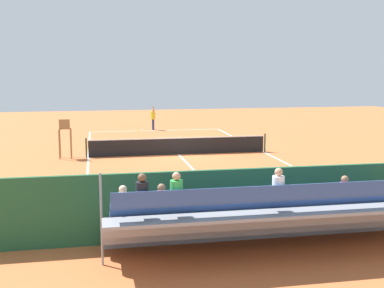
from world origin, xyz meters
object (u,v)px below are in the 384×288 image
object	(u,v)px
equipment_bag	(264,222)
courtside_bench	(316,206)
tennis_net	(179,146)
tennis_racket	(142,130)
bleacher_stand	(267,217)
umpire_chair	(65,134)
tennis_ball_far	(139,131)
tennis_ball_near	(187,134)
tennis_player	(153,117)

from	to	relation	value
equipment_bag	courtside_bench	bearing A→B (deg)	-175.87
tennis_net	equipment_bag	xyz separation A→B (m)	(-0.44, 13.40, -0.32)
tennis_racket	bleacher_stand	bearing A→B (deg)	91.65
bleacher_stand	courtside_bench	size ratio (longest dim) A/B	5.03
umpire_chair	tennis_ball_far	size ratio (longest dim) A/B	32.42
umpire_chair	tennis_ball_far	xyz separation A→B (m)	(-4.89, -10.86, -1.28)
tennis_racket	tennis_ball_near	world-z (taller)	tennis_ball_near
tennis_racket	umpire_chair	bearing A→B (deg)	65.88
tennis_net	tennis_ball_far	size ratio (longest dim) A/B	156.06
courtside_bench	equipment_bag	size ratio (longest dim) A/B	2.00
courtside_bench	equipment_bag	distance (m)	1.82
tennis_player	tennis_net	bearing A→B (deg)	90.61
tennis_net	courtside_bench	distance (m)	13.46
bleacher_stand	equipment_bag	size ratio (longest dim) A/B	10.07
equipment_bag	tennis_player	xyz separation A→B (m)	(0.56, -24.83, 0.84)
bleacher_stand	umpire_chair	bearing A→B (deg)	-68.62
tennis_net	tennis_racket	xyz separation A→B (m)	(0.97, -11.65, -0.49)
umpire_chair	courtside_bench	bearing A→B (deg)	122.46
bleacher_stand	courtside_bench	distance (m)	3.24
bleacher_stand	tennis_player	bearing A→B (deg)	-90.14
tennis_racket	tennis_ball_near	size ratio (longest dim) A/B	8.75
bleacher_stand	tennis_ball_near	world-z (taller)	bleacher_stand
bleacher_stand	tennis_ball_near	distance (m)	23.71
bleacher_stand	equipment_bag	world-z (taller)	bleacher_stand
equipment_bag	tennis_player	size ratio (longest dim) A/B	0.47
bleacher_stand	tennis_player	xyz separation A→B (m)	(-0.07, -26.83, 0.04)
tennis_ball_near	equipment_bag	bearing A→B (deg)	85.89
bleacher_stand	tennis_ball_far	size ratio (longest dim) A/B	137.27
bleacher_stand	equipment_bag	xyz separation A→B (m)	(-0.63, -2.00, -0.80)
tennis_racket	courtside_bench	bearing A→B (deg)	97.28
tennis_ball_far	tennis_ball_near	bearing A→B (deg)	141.36
tennis_net	courtside_bench	xyz separation A→B (m)	(-2.22, 13.27, 0.06)
umpire_chair	tennis_ball_near	distance (m)	11.68
tennis_net	bleacher_stand	xyz separation A→B (m)	(0.19, 15.40, 0.47)
umpire_chair	courtside_bench	xyz separation A→B (m)	(-8.42, 13.23, -0.76)
bleacher_stand	tennis_ball_far	bearing A→B (deg)	-87.55
courtside_bench	tennis_player	world-z (taller)	tennis_player
tennis_racket	tennis_ball_near	xyz separation A→B (m)	(-2.96, 3.47, 0.02)
tennis_player	tennis_ball_far	bearing A→B (deg)	26.94
courtside_bench	equipment_bag	world-z (taller)	courtside_bench
tennis_ball_far	tennis_net	bearing A→B (deg)	96.90
bleacher_stand	tennis_racket	distance (m)	27.08
tennis_player	tennis_ball_far	distance (m)	1.66
tennis_net	tennis_player	world-z (taller)	tennis_player
equipment_bag	tennis_ball_far	world-z (taller)	equipment_bag
equipment_bag	umpire_chair	bearing A→B (deg)	-63.57
courtside_bench	tennis_player	xyz separation A→B (m)	(2.34, -24.70, 0.46)
courtside_bench	tennis_player	bearing A→B (deg)	-84.59
tennis_net	tennis_ball_far	world-z (taller)	tennis_net
tennis_racket	tennis_ball_far	size ratio (longest dim) A/B	8.75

